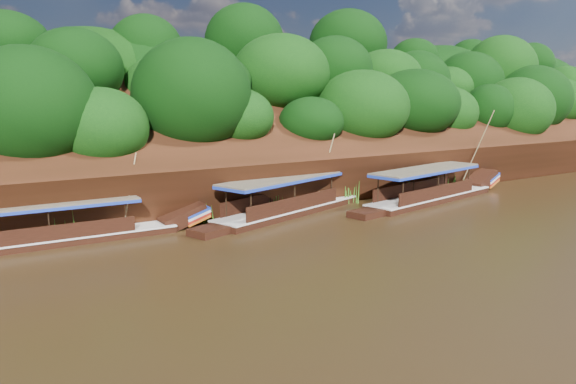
% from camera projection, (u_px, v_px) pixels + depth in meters
% --- Properties ---
extents(ground, '(160.00, 160.00, 0.00)m').
position_uv_depth(ground, '(351.00, 244.00, 31.71)').
color(ground, black).
rests_on(ground, ground).
extents(riverbank, '(120.00, 30.06, 19.40)m').
position_uv_depth(riverbank, '(192.00, 167.00, 50.25)').
color(riverbank, black).
rests_on(riverbank, ground).
extents(boat_0, '(16.74, 5.39, 7.55)m').
position_uv_depth(boat_0, '(437.00, 192.00, 44.66)').
color(boat_0, black).
rests_on(boat_0, ground).
extents(boat_1, '(15.60, 6.93, 6.04)m').
position_uv_depth(boat_1, '(297.00, 204.00, 40.03)').
color(boat_1, black).
rests_on(boat_1, ground).
extents(boat_2, '(15.25, 2.63, 5.36)m').
position_uv_depth(boat_2, '(77.00, 232.00, 32.21)').
color(boat_2, black).
rests_on(boat_2, ground).
extents(reeds, '(47.97, 2.15, 2.22)m').
position_uv_depth(reeds, '(225.00, 207.00, 37.52)').
color(reeds, '#366E1B').
rests_on(reeds, ground).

